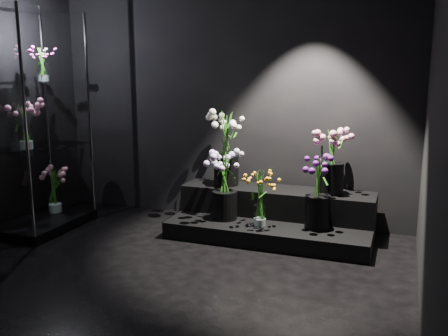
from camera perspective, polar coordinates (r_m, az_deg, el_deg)
The scene contains 13 objects.
floor at distance 3.99m, azimuth -9.43°, elevation -13.39°, with size 4.00×4.00×0.00m, color black.
wall_back at distance 5.45m, azimuth 0.55°, elevation 8.67°, with size 4.00×4.00×0.00m, color black.
wall_right at distance 3.15m, azimuth 23.35°, elevation 5.66°, with size 4.00×4.00×0.00m, color black.
display_riser at distance 5.11m, azimuth 5.68°, elevation -5.48°, with size 1.98×0.88×0.44m.
display_case at distance 5.40m, azimuth -20.54°, elevation 4.85°, with size 0.61×1.01×2.22m.
bouquet_orange_bells at distance 4.77m, azimuth 4.17°, elevation -3.43°, with size 0.26×0.26×0.54m.
bouquet_lilac at distance 4.95m, azimuth 0.08°, elevation -1.57°, with size 0.42×0.42×0.68m.
bouquet_purple at distance 4.74m, azimuth 10.74°, elevation -2.27°, with size 0.40×0.40×0.70m.
bouquet_cream_roses at distance 5.22m, azimuth 0.26°, elevation 2.73°, with size 0.44×0.44×0.77m.
bouquet_pink_roses at distance 4.96m, azimuth 12.22°, elevation 1.33°, with size 0.47×0.47×0.65m.
bouquet_case_pink at distance 5.29m, azimuth -21.81°, elevation 4.72°, with size 0.42×0.42×0.48m.
bouquet_case_magenta at distance 5.46m, azimuth -20.02°, elevation 11.16°, with size 0.28×0.28×0.34m.
bouquet_case_base_pink at distance 5.75m, azimuth -18.85°, elevation -2.33°, with size 0.32×0.32×0.49m.
Camera 1 is at (1.82, -3.13, 1.67)m, focal length 40.00 mm.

